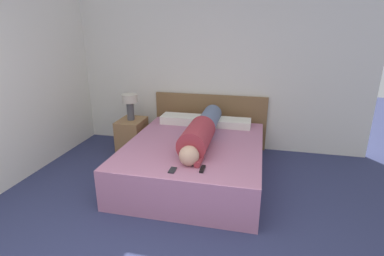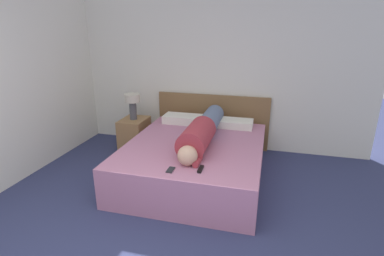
% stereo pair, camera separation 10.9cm
% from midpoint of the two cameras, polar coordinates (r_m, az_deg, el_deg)
% --- Properties ---
extents(wall_back, '(5.14, 0.06, 2.60)m').
position_cam_midpoint_polar(wall_back, '(4.79, 0.92, 11.76)').
color(wall_back, silver).
rests_on(wall_back, ground_plane).
extents(wall_left, '(0.06, 4.67, 2.60)m').
position_cam_midpoint_polar(wall_left, '(4.20, -33.09, 7.75)').
color(wall_left, silver).
rests_on(wall_left, ground_plane).
extents(bed, '(1.68, 1.99, 0.48)m').
position_cam_midpoint_polar(bed, '(3.90, -0.31, -6.17)').
color(bed, '#B2708E').
rests_on(bed, ground_plane).
extents(headboard, '(1.80, 0.04, 0.86)m').
position_cam_midpoint_polar(headboard, '(4.88, 2.76, 1.40)').
color(headboard, brown).
rests_on(headboard, ground_plane).
extents(nightstand, '(0.38, 0.49, 0.52)m').
position_cam_midpoint_polar(nightstand, '(4.81, -11.97, -1.41)').
color(nightstand, olive).
rests_on(nightstand, ground_plane).
extents(table_lamp, '(0.23, 0.23, 0.40)m').
position_cam_midpoint_polar(table_lamp, '(4.66, -12.40, 4.72)').
color(table_lamp, '#4C4C51').
rests_on(table_lamp, nightstand).
extents(person_lying, '(0.33, 1.69, 0.33)m').
position_cam_midpoint_polar(person_lying, '(3.78, 1.04, -0.59)').
color(person_lying, tan).
rests_on(person_lying, bed).
extents(pillow_near_headboard, '(0.63, 0.30, 0.12)m').
position_cam_midpoint_polar(pillow_near_headboard, '(4.57, -2.55, 1.69)').
color(pillow_near_headboard, silver).
rests_on(pillow_near_headboard, bed).
extents(pillow_second, '(0.59, 0.30, 0.11)m').
position_cam_midpoint_polar(pillow_second, '(4.44, 6.60, 0.98)').
color(pillow_second, silver).
rests_on(pillow_second, bed).
extents(tv_remote, '(0.04, 0.15, 0.02)m').
position_cam_midpoint_polar(tv_remote, '(3.11, 0.99, -7.82)').
color(tv_remote, black).
rests_on(tv_remote, bed).
extents(cell_phone, '(0.06, 0.13, 0.01)m').
position_cam_midpoint_polar(cell_phone, '(3.11, -4.76, -8.01)').
color(cell_phone, black).
rests_on(cell_phone, bed).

